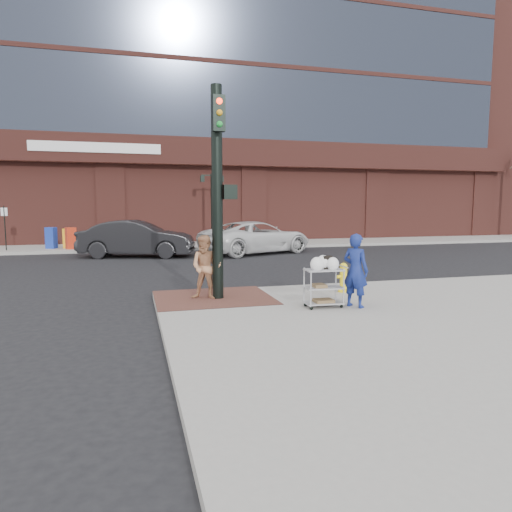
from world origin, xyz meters
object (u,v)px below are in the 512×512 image
object	(u,v)px
sedan_dark	(137,239)
fire_hydrant	(343,277)
traffic_signal_pole	(218,186)
utility_cart	(324,284)
minivan_white	(256,237)
woman_blue	(356,270)
pedestrian_tan	(206,267)
lamp_post	(212,201)

from	to	relation	value
sedan_dark	fire_hydrant	distance (m)	12.02
traffic_signal_pole	utility_cart	world-z (taller)	traffic_signal_pole
minivan_white	fire_hydrant	bearing A→B (deg)	154.39
traffic_signal_pole	woman_blue	xyz separation A→B (m)	(2.73, -1.68, -1.87)
pedestrian_tan	utility_cart	world-z (taller)	pedestrian_tan
lamp_post	minivan_white	size ratio (longest dim) A/B	0.70
traffic_signal_pole	minivan_white	bearing A→B (deg)	70.29
sedan_dark	utility_cart	xyz separation A→B (m)	(3.83, -12.41, -0.18)
sedan_dark	pedestrian_tan	bearing A→B (deg)	-157.51
woman_blue	utility_cart	world-z (taller)	woman_blue
traffic_signal_pole	pedestrian_tan	size ratio (longest dim) A/B	3.26
lamp_post	pedestrian_tan	distance (m)	15.55
traffic_signal_pole	woman_blue	size ratio (longest dim) A/B	3.07
woman_blue	fire_hydrant	xyz separation A→B (m)	(0.52, 1.65, -0.43)
woman_blue	fire_hydrant	bearing A→B (deg)	-50.77
fire_hydrant	pedestrian_tan	bearing A→B (deg)	179.11
lamp_post	sedan_dark	size ratio (longest dim) A/B	0.78
traffic_signal_pole	fire_hydrant	size ratio (longest dim) A/B	6.56
pedestrian_tan	sedan_dark	world-z (taller)	sedan_dark
woman_blue	pedestrian_tan	size ratio (longest dim) A/B	1.06
pedestrian_tan	utility_cart	xyz separation A→B (m)	(2.36, -1.56, -0.25)
fire_hydrant	sedan_dark	bearing A→B (deg)	114.78
woman_blue	sedan_dark	size ratio (longest dim) A/B	0.32
lamp_post	fire_hydrant	xyz separation A→B (m)	(0.78, -15.26, -2.08)
traffic_signal_pole	utility_cart	distance (m)	3.35
traffic_signal_pole	fire_hydrant	xyz separation A→B (m)	(3.25, -0.03, -2.29)
traffic_signal_pole	fire_hydrant	bearing A→B (deg)	-0.56
traffic_signal_pole	minivan_white	distance (m)	11.81
woman_blue	lamp_post	bearing A→B (deg)	-32.33
minivan_white	sedan_dark	bearing A→B (deg)	68.68
traffic_signal_pole	sedan_dark	bearing A→B (deg)	99.30
woman_blue	pedestrian_tan	distance (m)	3.49
lamp_post	traffic_signal_pole	bearing A→B (deg)	-99.24
sedan_dark	minivan_white	bearing A→B (deg)	-74.42
lamp_post	pedestrian_tan	size ratio (longest dim) A/B	2.61
pedestrian_tan	utility_cart	size ratio (longest dim) A/B	1.34
sedan_dark	utility_cart	bearing A→B (deg)	-148.09
sedan_dark	fire_hydrant	size ratio (longest dim) A/B	6.73
woman_blue	sedan_dark	distance (m)	13.34
lamp_post	utility_cart	xyz separation A→B (m)	(-0.43, -16.76, -1.95)
minivan_white	fire_hydrant	distance (m)	11.01
woman_blue	minivan_white	distance (m)	12.70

